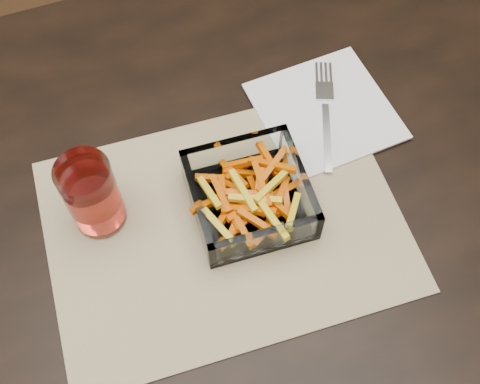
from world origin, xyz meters
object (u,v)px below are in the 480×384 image
tumbler (93,197)px  fork (325,111)px  dining_table (259,226)px  glass_bowl (249,197)px

tumbler → fork: tumbler is taller
dining_table → glass_bowl: size_ratio=10.39×
dining_table → tumbler: tumbler is taller
dining_table → tumbler: bearing=167.6°
tumbler → dining_table: bearing=-12.4°
glass_bowl → fork: size_ratio=0.84×
glass_bowl → fork: glass_bowl is taller
glass_bowl → fork: 0.19m
dining_table → fork: bearing=34.8°
dining_table → glass_bowl: bearing=-161.1°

